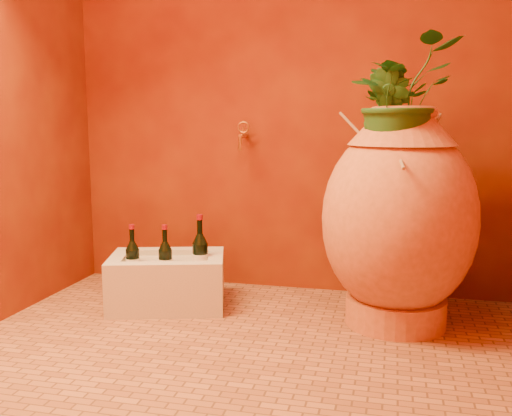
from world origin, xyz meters
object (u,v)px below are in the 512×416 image
(amphora, at_px, (399,219))
(wine_bottle_b, at_px, (133,261))
(stone_basin, at_px, (167,282))
(wine_bottle_a, at_px, (165,262))
(wine_bottle_c, at_px, (200,257))
(wall_tap, at_px, (243,134))

(amphora, bearing_deg, wine_bottle_b, -175.87)
(stone_basin, bearing_deg, wine_bottle_b, -152.72)
(wine_bottle_a, relative_size, wine_bottle_b, 1.01)
(amphora, bearing_deg, stone_basin, -179.24)
(amphora, height_order, wine_bottle_c, amphora)
(wall_tap, bearing_deg, stone_basin, -126.03)
(amphora, distance_m, wine_bottle_c, 1.01)
(amphora, height_order, wine_bottle_a, amphora)
(wine_bottle_b, relative_size, wall_tap, 1.85)
(wine_bottle_b, bearing_deg, wine_bottle_a, 8.31)
(wine_bottle_c, distance_m, wall_tap, 0.74)
(stone_basin, relative_size, wine_bottle_b, 2.27)
(amphora, distance_m, wine_bottle_b, 1.33)
(stone_basin, bearing_deg, wine_bottle_a, -74.66)
(amphora, relative_size, wine_bottle_b, 3.51)
(amphora, xyz_separation_m, wine_bottle_a, (-1.14, -0.07, -0.26))
(wine_bottle_c, height_order, wall_tap, wall_tap)
(wine_bottle_a, bearing_deg, wall_tap, 58.61)
(wine_bottle_a, xyz_separation_m, wine_bottle_b, (-0.17, -0.02, -0.00))
(wine_bottle_b, distance_m, wine_bottle_c, 0.34)
(amphora, relative_size, wine_bottle_a, 3.48)
(wine_bottle_b, relative_size, wine_bottle_c, 0.86)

